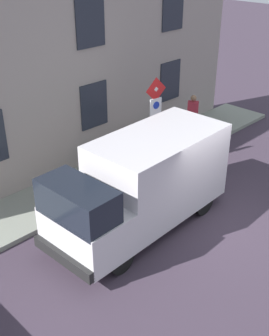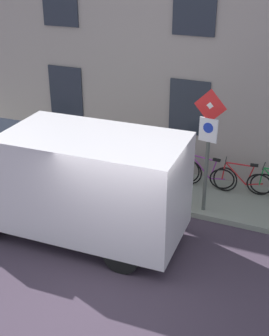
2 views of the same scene
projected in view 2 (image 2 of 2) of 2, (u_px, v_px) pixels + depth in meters
The scene contains 9 objects.
ground_plane at pixel (117, 272), 9.23m from camera, with size 80.00×80.00×0.00m, color #3A2F3D.
sidewalk_slab at pixel (174, 190), 12.19m from camera, with size 2.03×15.89×0.14m, color gray.
building_facade at pixel (196, 61), 11.90m from camera, with size 0.75×13.89×6.58m.
sign_post_stacked at pixel (208, 135), 10.27m from camera, with size 0.18×0.56×2.96m.
delivery_van at pixel (71, 182), 9.94m from camera, with size 2.18×5.39×2.50m.
bicycle_red at pixel (242, 180), 11.79m from camera, with size 0.50×1.72×0.89m.
bicycle_purple at pixel (206, 173), 12.13m from camera, with size 0.46×1.72×0.89m.
bicycle_blue at pixel (172, 167), 12.47m from camera, with size 0.46×1.72×0.89m.
litter_bin at pixel (159, 183), 11.48m from camera, with size 0.44×0.44×0.90m, color #2D5133.
Camera 2 is at (-6.61, -3.21, 5.98)m, focal length 48.30 mm.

